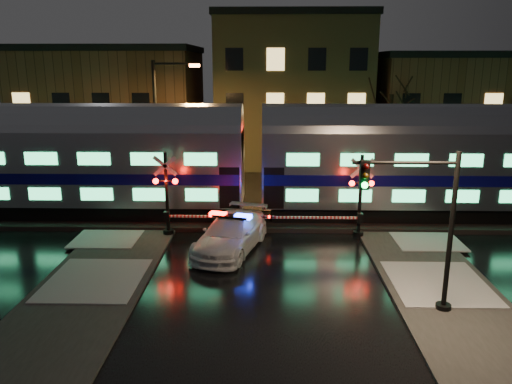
# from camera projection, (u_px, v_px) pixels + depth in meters

# --- Properties ---
(ground) EXTENTS (120.00, 120.00, 0.00)m
(ground) POSITION_uv_depth(u_px,v_px,m) (266.00, 255.00, 21.80)
(ground) COLOR black
(ground) RESTS_ON ground
(ballast) EXTENTS (90.00, 4.20, 0.24)m
(ballast) POSITION_uv_depth(u_px,v_px,m) (266.00, 218.00, 26.61)
(ballast) COLOR black
(ballast) RESTS_ON ground
(sidewalk_left) EXTENTS (4.00, 20.00, 0.12)m
(sidewalk_left) POSITION_uv_depth(u_px,v_px,m) (64.00, 321.00, 16.13)
(sidewalk_left) COLOR #2D2D2D
(sidewalk_left) RESTS_ON ground
(sidewalk_right) EXTENTS (4.00, 20.00, 0.12)m
(sidewalk_right) POSITION_uv_depth(u_px,v_px,m) (469.00, 325.00, 15.84)
(sidewalk_right) COLOR #2D2D2D
(sidewalk_right) RESTS_ON ground
(building_left) EXTENTS (14.00, 10.00, 9.00)m
(building_left) POSITION_uv_depth(u_px,v_px,m) (114.00, 107.00, 42.26)
(building_left) COLOR #51301F
(building_left) RESTS_ON ground
(building_mid) EXTENTS (12.00, 11.00, 11.50)m
(building_mid) POSITION_uv_depth(u_px,v_px,m) (291.00, 92.00, 42.09)
(building_mid) COLOR brown
(building_mid) RESTS_ON ground
(building_right) EXTENTS (12.00, 10.00, 8.50)m
(building_right) POSITION_uv_depth(u_px,v_px,m) (446.00, 111.00, 41.69)
(building_right) COLOR #51301F
(building_right) RESTS_ON ground
(train) EXTENTS (51.00, 3.12, 5.92)m
(train) POSITION_uv_depth(u_px,v_px,m) (253.00, 158.00, 25.81)
(train) COLOR black
(train) RESTS_ON ballast
(police_car) EXTENTS (3.60, 5.80, 1.74)m
(police_car) POSITION_uv_depth(u_px,v_px,m) (231.00, 234.00, 22.12)
(police_car) COLOR white
(police_car) RESTS_ON ground
(crossing_signal_right) EXTENTS (5.69, 0.65, 4.03)m
(crossing_signal_right) POSITION_uv_depth(u_px,v_px,m) (353.00, 205.00, 23.52)
(crossing_signal_right) COLOR black
(crossing_signal_right) RESTS_ON ground
(crossing_signal_left) EXTENTS (5.80, 0.66, 4.10)m
(crossing_signal_left) POSITION_uv_depth(u_px,v_px,m) (174.00, 203.00, 23.71)
(crossing_signal_left) COLOR black
(crossing_signal_left) RESTS_ON ground
(traffic_light) EXTENTS (3.55, 0.67, 5.48)m
(traffic_light) POSITION_uv_depth(u_px,v_px,m) (425.00, 230.00, 16.09)
(traffic_light) COLOR black
(traffic_light) RESTS_ON ground
(streetlight) EXTENTS (2.78, 0.29, 8.31)m
(streetlight) POSITION_uv_depth(u_px,v_px,m) (161.00, 121.00, 29.45)
(streetlight) COLOR black
(streetlight) RESTS_ON ground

